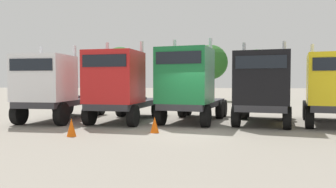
{
  "coord_description": "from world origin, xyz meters",
  "views": [
    {
      "loc": [
        0.77,
        -12.97,
        2.07
      ],
      "look_at": [
        -1.17,
        4.12,
        1.43
      ],
      "focal_mm": 34.48,
      "sensor_mm": 36.0,
      "label": 1
    }
  ],
  "objects_px": {
    "semi_truck_yellow": "(335,88)",
    "traffic_cone_mid": "(155,125)",
    "semi_truck_red": "(120,87)",
    "semi_truck_black": "(263,88)",
    "semi_truck_white": "(53,88)",
    "traffic_cone_near": "(71,127)",
    "semi_truck_green": "(189,86)"
  },
  "relations": [
    {
      "from": "traffic_cone_near",
      "to": "semi_truck_black",
      "type": "bearing_deg",
      "value": 27.65
    },
    {
      "from": "semi_truck_white",
      "to": "semi_truck_yellow",
      "type": "relative_size",
      "value": 1.04
    },
    {
      "from": "semi_truck_red",
      "to": "semi_truck_black",
      "type": "height_order",
      "value": "semi_truck_red"
    },
    {
      "from": "semi_truck_white",
      "to": "semi_truck_black",
      "type": "height_order",
      "value": "semi_truck_black"
    },
    {
      "from": "semi_truck_white",
      "to": "semi_truck_black",
      "type": "distance_m",
      "value": 10.52
    },
    {
      "from": "semi_truck_white",
      "to": "semi_truck_yellow",
      "type": "distance_m",
      "value": 13.77
    },
    {
      "from": "semi_truck_black",
      "to": "traffic_cone_near",
      "type": "distance_m",
      "value": 8.88
    },
    {
      "from": "semi_truck_green",
      "to": "semi_truck_white",
      "type": "bearing_deg",
      "value": -75.78
    },
    {
      "from": "semi_truck_green",
      "to": "semi_truck_yellow",
      "type": "relative_size",
      "value": 1.04
    },
    {
      "from": "semi_truck_red",
      "to": "semi_truck_green",
      "type": "bearing_deg",
      "value": 100.24
    },
    {
      "from": "semi_truck_white",
      "to": "semi_truck_red",
      "type": "bearing_deg",
      "value": 92.6
    },
    {
      "from": "semi_truck_green",
      "to": "semi_truck_black",
      "type": "xyz_separation_m",
      "value": [
        3.53,
        -0.3,
        -0.11
      ]
    },
    {
      "from": "semi_truck_black",
      "to": "traffic_cone_mid",
      "type": "height_order",
      "value": "semi_truck_black"
    },
    {
      "from": "semi_truck_yellow",
      "to": "traffic_cone_near",
      "type": "distance_m",
      "value": 11.8
    },
    {
      "from": "semi_truck_black",
      "to": "semi_truck_yellow",
      "type": "distance_m",
      "value": 3.25
    },
    {
      "from": "semi_truck_white",
      "to": "traffic_cone_near",
      "type": "xyz_separation_m",
      "value": [
        2.76,
        -4.16,
        -1.43
      ]
    },
    {
      "from": "semi_truck_white",
      "to": "semi_truck_red",
      "type": "xyz_separation_m",
      "value": [
        3.55,
        0.01,
        0.06
      ]
    },
    {
      "from": "semi_truck_red",
      "to": "traffic_cone_mid",
      "type": "xyz_separation_m",
      "value": [
        2.21,
        -2.93,
        -1.5
      ]
    },
    {
      "from": "semi_truck_black",
      "to": "semi_truck_red",
      "type": "bearing_deg",
      "value": -77.93
    },
    {
      "from": "semi_truck_red",
      "to": "semi_truck_green",
      "type": "distance_m",
      "value": 3.45
    },
    {
      "from": "semi_truck_black",
      "to": "semi_truck_yellow",
      "type": "xyz_separation_m",
      "value": [
        3.25,
        -0.07,
        -0.02
      ]
    },
    {
      "from": "semi_truck_red",
      "to": "semi_truck_yellow",
      "type": "xyz_separation_m",
      "value": [
        10.22,
        -0.17,
        -0.06
      ]
    },
    {
      "from": "semi_truck_yellow",
      "to": "traffic_cone_mid",
      "type": "distance_m",
      "value": 8.59
    },
    {
      "from": "traffic_cone_mid",
      "to": "semi_truck_yellow",
      "type": "bearing_deg",
      "value": 19.0
    },
    {
      "from": "semi_truck_green",
      "to": "traffic_cone_near",
      "type": "height_order",
      "value": "semi_truck_green"
    },
    {
      "from": "semi_truck_red",
      "to": "semi_truck_black",
      "type": "relative_size",
      "value": 1.09
    },
    {
      "from": "semi_truck_green",
      "to": "semi_truck_yellow",
      "type": "xyz_separation_m",
      "value": [
        6.77,
        -0.36,
        -0.12
      ]
    },
    {
      "from": "semi_truck_yellow",
      "to": "traffic_cone_near",
      "type": "relative_size",
      "value": 8.96
    },
    {
      "from": "semi_truck_white",
      "to": "semi_truck_yellow",
      "type": "bearing_deg",
      "value": 91.82
    },
    {
      "from": "semi_truck_white",
      "to": "semi_truck_black",
      "type": "relative_size",
      "value": 1.06
    },
    {
      "from": "semi_truck_red",
      "to": "semi_truck_yellow",
      "type": "bearing_deg",
      "value": 96.08
    },
    {
      "from": "semi_truck_black",
      "to": "traffic_cone_mid",
      "type": "bearing_deg",
      "value": -46.42
    }
  ]
}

